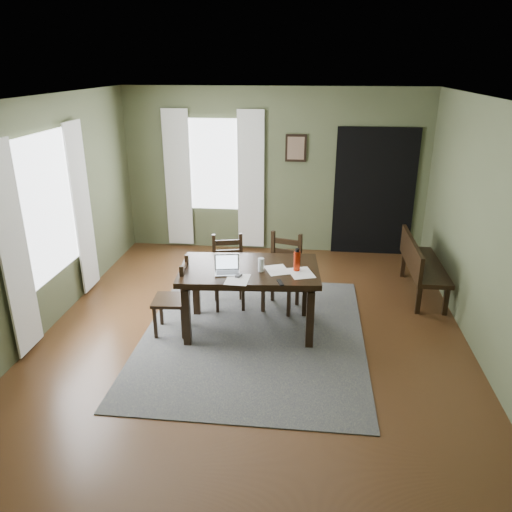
# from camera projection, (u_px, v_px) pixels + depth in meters

# --- Properties ---
(ground) EXTENTS (5.00, 6.00, 0.01)m
(ground) POSITION_uv_depth(u_px,v_px,m) (253.00, 335.00, 5.96)
(ground) COLOR #492C16
(room_shell) EXTENTS (5.02, 6.02, 2.71)m
(room_shell) POSITION_uv_depth(u_px,v_px,m) (253.00, 187.00, 5.30)
(room_shell) COLOR #505839
(room_shell) RESTS_ON ground
(rug) EXTENTS (2.60, 3.20, 0.01)m
(rug) POSITION_uv_depth(u_px,v_px,m) (253.00, 335.00, 5.95)
(rug) COLOR #454545
(rug) RESTS_ON ground
(dining_table) EXTENTS (1.68, 1.08, 0.80)m
(dining_table) POSITION_uv_depth(u_px,v_px,m) (249.00, 275.00, 5.83)
(dining_table) COLOR black
(dining_table) RESTS_ON rug
(chair_end) EXTENTS (0.43, 0.43, 0.92)m
(chair_end) POSITION_uv_depth(u_px,v_px,m) (175.00, 298.00, 5.86)
(chair_end) COLOR black
(chair_end) RESTS_ON rug
(chair_back_left) EXTENTS (0.50, 0.50, 0.94)m
(chair_back_left) POSITION_uv_depth(u_px,v_px,m) (229.00, 273.00, 6.55)
(chair_back_left) COLOR black
(chair_back_left) RESTS_ON rug
(chair_back_right) EXTENTS (0.53, 0.53, 0.99)m
(chair_back_right) POSITION_uv_depth(u_px,v_px,m) (282.00, 273.00, 6.47)
(chair_back_right) COLOR black
(chair_back_right) RESTS_ON rug
(bench) EXTENTS (0.45, 1.41, 0.79)m
(bench) POSITION_uv_depth(u_px,v_px,m) (420.00, 262.00, 6.86)
(bench) COLOR black
(bench) RESTS_ON ground
(laptop) EXTENTS (0.32, 0.27, 0.19)m
(laptop) POSITION_uv_depth(u_px,v_px,m) (227.00, 268.00, 5.66)
(laptop) COLOR #B7B7BC
(laptop) RESTS_ON dining_table
(computer_mouse) EXTENTS (0.08, 0.10, 0.03)m
(computer_mouse) POSITION_uv_depth(u_px,v_px,m) (239.00, 276.00, 5.54)
(computer_mouse) COLOR #3F3F42
(computer_mouse) RESTS_ON dining_table
(tv_remote) EXTENTS (0.09, 0.16, 0.02)m
(tv_remote) POSITION_uv_depth(u_px,v_px,m) (280.00, 283.00, 5.38)
(tv_remote) COLOR black
(tv_remote) RESTS_ON dining_table
(drinking_glass) EXTENTS (0.09, 0.09, 0.16)m
(drinking_glass) POSITION_uv_depth(u_px,v_px,m) (261.00, 265.00, 5.67)
(drinking_glass) COLOR silver
(drinking_glass) RESTS_ON dining_table
(water_bottle) EXTENTS (0.09, 0.09, 0.27)m
(water_bottle) POSITION_uv_depth(u_px,v_px,m) (297.00, 261.00, 5.67)
(water_bottle) COLOR #B3260D
(water_bottle) RESTS_ON dining_table
(paper_c) EXTENTS (0.34, 0.38, 0.00)m
(paper_c) POSITION_uv_depth(u_px,v_px,m) (277.00, 270.00, 5.72)
(paper_c) COLOR white
(paper_c) RESTS_ON dining_table
(paper_d) EXTENTS (0.34, 0.39, 0.00)m
(paper_d) POSITION_uv_depth(u_px,v_px,m) (301.00, 273.00, 5.64)
(paper_d) COLOR white
(paper_d) RESTS_ON dining_table
(paper_e) EXTENTS (0.26, 0.33, 0.00)m
(paper_e) POSITION_uv_depth(u_px,v_px,m) (237.00, 279.00, 5.48)
(paper_e) COLOR white
(paper_e) RESTS_ON dining_table
(window_left) EXTENTS (0.01, 1.30, 1.70)m
(window_left) POSITION_uv_depth(u_px,v_px,m) (47.00, 207.00, 5.87)
(window_left) COLOR white
(window_left) RESTS_ON ground
(window_back) EXTENTS (1.00, 0.01, 1.50)m
(window_back) POSITION_uv_depth(u_px,v_px,m) (214.00, 165.00, 8.28)
(window_back) COLOR white
(window_back) RESTS_ON ground
(curtain_left_near) EXTENTS (0.03, 0.48, 2.30)m
(curtain_left_near) POSITION_uv_depth(u_px,v_px,m) (14.00, 252.00, 5.20)
(curtain_left_near) COLOR silver
(curtain_left_near) RESTS_ON ground
(curtain_left_far) EXTENTS (0.03, 0.48, 2.30)m
(curtain_left_far) POSITION_uv_depth(u_px,v_px,m) (82.00, 209.00, 6.72)
(curtain_left_far) COLOR silver
(curtain_left_far) RESTS_ON ground
(curtain_back_left) EXTENTS (0.44, 0.03, 2.30)m
(curtain_back_left) POSITION_uv_depth(u_px,v_px,m) (178.00, 179.00, 8.41)
(curtain_back_left) COLOR silver
(curtain_back_left) RESTS_ON ground
(curtain_back_right) EXTENTS (0.44, 0.03, 2.30)m
(curtain_back_right) POSITION_uv_depth(u_px,v_px,m) (251.00, 181.00, 8.28)
(curtain_back_right) COLOR silver
(curtain_back_right) RESTS_ON ground
(framed_picture) EXTENTS (0.34, 0.03, 0.44)m
(framed_picture) POSITION_uv_depth(u_px,v_px,m) (296.00, 148.00, 8.03)
(framed_picture) COLOR black
(framed_picture) RESTS_ON ground
(doorway_back) EXTENTS (1.30, 0.03, 2.10)m
(doorway_back) POSITION_uv_depth(u_px,v_px,m) (374.00, 193.00, 8.15)
(doorway_back) COLOR black
(doorway_back) RESTS_ON ground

